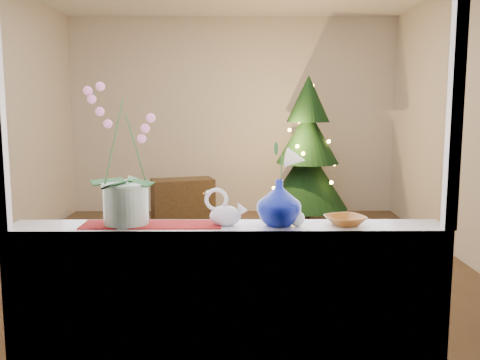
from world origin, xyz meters
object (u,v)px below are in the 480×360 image
Objects in this scene: orchid_pot at (124,155)px; swan at (225,208)px; amber_dish at (345,221)px; xmas_tree at (307,151)px; blue_vase at (279,199)px; paperweight at (297,219)px; side_table at (183,201)px.

orchid_pot reaches higher than swan.
orchid_pot reaches higher than amber_dish.
orchid_pot is 0.38× the size of xmas_tree.
orchid_pot reaches higher than blue_vase.
orchid_pot is at bearing -174.86° from swan.
swan is 1.28× the size of amber_dish.
paperweight is 4.27m from side_table.
paperweight is 0.10× the size of side_table.
blue_vase reaches higher than swan.
paperweight is 0.46× the size of amber_dish.
orchid_pot is at bearing 178.81° from blue_vase.
amber_dish is (1.10, -0.02, -0.33)m from orchid_pot.
swan reaches higher than side_table.
side_table is at bearing 103.53° from paperweight.
paperweight is (0.36, -0.01, -0.05)m from swan.
blue_vase is 4.05m from xmas_tree.
xmas_tree is (0.34, 3.99, -0.00)m from amber_dish.
xmas_tree is (0.94, 4.00, -0.07)m from swan.
amber_dish reaches higher than side_table.
orchid_pot is at bearing -105.17° from side_table.
orchid_pot is at bearing 179.19° from amber_dish.
xmas_tree reaches higher than paperweight.
xmas_tree is (0.67, 4.00, -0.12)m from blue_vase.
paperweight is 4.06m from xmas_tree.
blue_vase reaches higher than side_table.
amber_dish is 0.09× the size of xmas_tree.
blue_vase reaches higher than amber_dish.
swan is 4.20m from side_table.
swan is at bearing -179.41° from amber_dish.
blue_vase is 0.13m from paperweight.
orchid_pot is 0.57m from swan.
swan reaches higher than paperweight.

